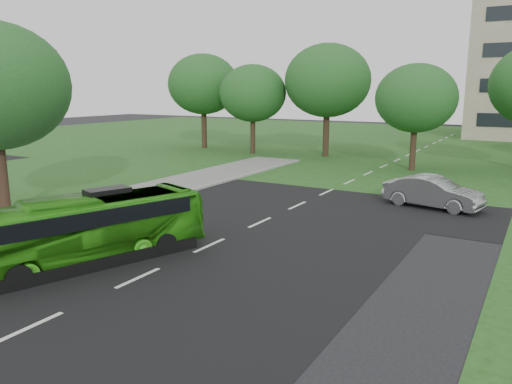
% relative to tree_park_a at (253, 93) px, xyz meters
% --- Properties ---
extents(ground, '(160.00, 160.00, 0.00)m').
position_rel_tree_park_a_xyz_m(ground, '(13.26, -27.76, -5.68)').
color(ground, black).
rests_on(ground, ground).
extents(street_surfaces, '(120.00, 120.00, 0.15)m').
position_rel_tree_park_a_xyz_m(street_surfaces, '(12.88, -5.01, -5.65)').
color(street_surfaces, black).
rests_on(street_surfaces, ground).
extents(tree_park_a, '(6.30, 6.30, 8.37)m').
position_rel_tree_park_a_xyz_m(tree_park_a, '(0.00, 0.00, 0.00)').
color(tree_park_a, black).
rests_on(tree_park_a, ground).
extents(tree_park_b, '(7.70, 7.70, 10.09)m').
position_rel_tree_park_a_xyz_m(tree_park_b, '(6.85, 1.60, 1.13)').
color(tree_park_b, black).
rests_on(tree_park_b, ground).
extents(tree_park_c, '(5.99, 5.99, 7.96)m').
position_rel_tree_park_a_xyz_m(tree_park_c, '(15.66, -2.64, -0.28)').
color(tree_park_c, black).
rests_on(tree_park_c, ground).
extents(tree_park_f, '(7.21, 7.21, 9.63)m').
position_rel_tree_park_a_xyz_m(tree_park_f, '(-6.66, 1.28, 0.87)').
color(tree_park_f, black).
rests_on(tree_park_f, ground).
extents(bus, '(4.78, 8.87, 2.42)m').
position_rel_tree_park_a_xyz_m(bus, '(10.67, -29.53, -4.47)').
color(bus, '#319917').
rests_on(bus, ground).
extents(sedan, '(5.22, 2.67, 1.64)m').
position_rel_tree_park_a_xyz_m(sedan, '(19.51, -14.57, -4.86)').
color(sedan, '#9B9C9F').
rests_on(sedan, ground).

